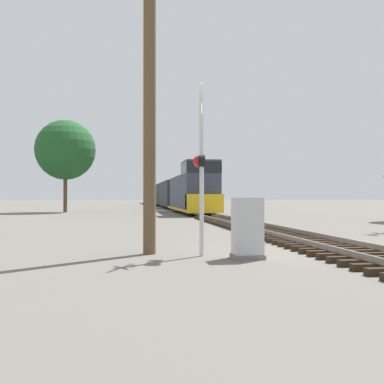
{
  "coord_description": "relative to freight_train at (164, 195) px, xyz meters",
  "views": [
    {
      "loc": [
        -6.17,
        -13.14,
        1.64
      ],
      "look_at": [
        -2.54,
        11.98,
        1.89
      ],
      "focal_mm": 42.0,
      "sensor_mm": 36.0,
      "label": 1
    }
  ],
  "objects": [
    {
      "name": "rail_track_bed",
      "position": [
        0.0,
        -62.29,
        -1.82
      ],
      "size": [
        2.6,
        160.0,
        0.31
      ],
      "color": "black",
      "rests_on": "ground"
    },
    {
      "name": "crossing_signal_near",
      "position": [
        -4.17,
        -63.24,
        0.6
      ],
      "size": [
        0.45,
        1.01,
        4.7
      ],
      "rotation": [
        0.0,
        0.0,
        -1.73
      ],
      "color": "silver",
      "rests_on": "ground"
    },
    {
      "name": "ground_plane",
      "position": [
        0.0,
        -62.29,
        -1.96
      ],
      "size": [
        400.0,
        400.0,
        0.0
      ],
      "primitive_type": "plane",
      "color": "#666059"
    },
    {
      "name": "tree_mid_background",
      "position": [
        -12.52,
        -27.7,
        4.49
      ],
      "size": [
        6.18,
        6.18,
        9.56
      ],
      "color": "brown",
      "rests_on": "ground"
    },
    {
      "name": "utility_pole",
      "position": [
        -5.54,
        -62.59,
        2.72
      ],
      "size": [
        1.8,
        0.36,
        9.19
      ],
      "color": "brown",
      "rests_on": "ground"
    },
    {
      "name": "relay_cabinet",
      "position": [
        -3.03,
        -63.93,
        -1.16
      ],
      "size": [
        0.82,
        0.68,
        1.61
      ],
      "color": "slate",
      "rests_on": "ground"
    },
    {
      "name": "freight_train",
      "position": [
        0.0,
        0.0,
        0.0
      ],
      "size": [
        2.94,
        83.32,
        4.66
      ],
      "color": "#33384C",
      "rests_on": "ground"
    }
  ]
}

